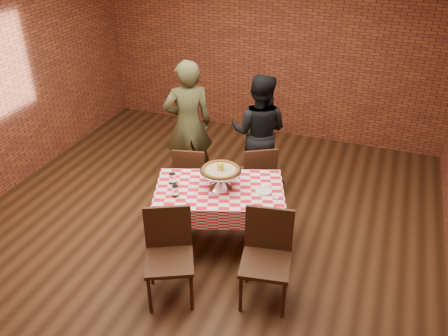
{
  "coord_description": "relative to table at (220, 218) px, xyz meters",
  "views": [
    {
      "loc": [
        1.84,
        -4.01,
        3.44
      ],
      "look_at": [
        0.33,
        0.03,
        0.94
      ],
      "focal_mm": 37.53,
      "sensor_mm": 36.0,
      "label": 1
    }
  ],
  "objects": [
    {
      "name": "ground",
      "position": [
        -0.33,
        0.11,
        -0.38
      ],
      "size": [
        6.0,
        6.0,
        0.0
      ],
      "primitive_type": "plane",
      "color": "black",
      "rests_on": "ground"
    },
    {
      "name": "back_wall",
      "position": [
        -0.33,
        3.11,
        1.08
      ],
      "size": [
        5.5,
        0.0,
        5.5
      ],
      "primitive_type": "plane",
      "rotation": [
        1.57,
        0.0,
        0.0
      ],
      "color": "brown",
      "rests_on": "ground"
    },
    {
      "name": "table",
      "position": [
        0.0,
        0.0,
        0.0
      ],
      "size": [
        1.52,
        1.19,
        0.75
      ],
      "primitive_type": "cube",
      "rotation": [
        0.0,
        0.0,
        0.33
      ],
      "color": "#412514",
      "rests_on": "ground"
    },
    {
      "name": "tablecloth",
      "position": [
        -0.0,
        0.0,
        0.27
      ],
      "size": [
        1.57,
        1.24,
        0.23
      ],
      "primitive_type": null,
      "rotation": [
        0.0,
        0.0,
        0.33
      ],
      "color": "red",
      "rests_on": "table"
    },
    {
      "name": "pizza_stand",
      "position": [
        0.0,
        0.04,
        0.48
      ],
      "size": [
        0.62,
        0.62,
        0.2
      ],
      "primitive_type": null,
      "rotation": [
        0.0,
        0.0,
        0.64
      ],
      "color": "silver",
      "rests_on": "tablecloth"
    },
    {
      "name": "pizza",
      "position": [
        0.0,
        0.04,
        0.59
      ],
      "size": [
        0.56,
        0.56,
        0.03
      ],
      "primitive_type": "cylinder",
      "rotation": [
        0.0,
        0.0,
        0.64
      ],
      "color": "#CDBA8D",
      "rests_on": "pizza_stand"
    },
    {
      "name": "lemon",
      "position": [
        0.0,
        0.04,
        0.64
      ],
      "size": [
        0.1,
        0.1,
        0.09
      ],
      "primitive_type": "ellipsoid",
      "rotation": [
        0.0,
        0.0,
        0.64
      ],
      "color": "yellow",
      "rests_on": "pizza"
    },
    {
      "name": "water_glass_left",
      "position": [
        -0.38,
        -0.29,
        0.44
      ],
      "size": [
        0.09,
        0.09,
        0.12
      ],
      "primitive_type": "cylinder",
      "rotation": [
        0.0,
        0.0,
        0.33
      ],
      "color": "white",
      "rests_on": "tablecloth"
    },
    {
      "name": "water_glass_right",
      "position": [
        -0.51,
        -0.07,
        0.44
      ],
      "size": [
        0.09,
        0.09,
        0.12
      ],
      "primitive_type": "cylinder",
      "rotation": [
        0.0,
        0.0,
        0.33
      ],
      "color": "white",
      "rests_on": "tablecloth"
    },
    {
      "name": "side_plate",
      "position": [
        0.46,
        0.11,
        0.39
      ],
      "size": [
        0.22,
        0.22,
        0.01
      ],
      "primitive_type": "cylinder",
      "rotation": [
        0.0,
        0.0,
        0.33
      ],
      "color": "white",
      "rests_on": "tablecloth"
    },
    {
      "name": "sweetener_packet_a",
      "position": [
        0.61,
        0.04,
        0.39
      ],
      "size": [
        0.06,
        0.06,
        0.0
      ],
      "primitive_type": "cube",
      "rotation": [
        0.0,
        0.0,
        0.73
      ],
      "color": "white",
      "rests_on": "tablecloth"
    },
    {
      "name": "sweetener_packet_b",
      "position": [
        0.59,
        0.09,
        0.39
      ],
      "size": [
        0.06,
        0.04,
        0.0
      ],
      "primitive_type": "cube",
      "rotation": [
        0.0,
        0.0,
        -0.2
      ],
      "color": "white",
      "rests_on": "tablecloth"
    },
    {
      "name": "condiment_caddy",
      "position": [
        -0.04,
        0.3,
        0.46
      ],
      "size": [
        0.12,
        0.1,
        0.15
      ],
      "primitive_type": "cube",
      "rotation": [
        0.0,
        0.0,
        0.11
      ],
      "color": "silver",
      "rests_on": "tablecloth"
    },
    {
      "name": "chair_near_left",
      "position": [
        -0.16,
        -0.91,
        0.09
      ],
      "size": [
        0.6,
        0.6,
        0.93
      ],
      "primitive_type": null,
      "rotation": [
        0.0,
        0.0,
        0.45
      ],
      "color": "#412514",
      "rests_on": "ground"
    },
    {
      "name": "chair_near_right",
      "position": [
        0.7,
        -0.62,
        0.1
      ],
      "size": [
        0.53,
        0.53,
        0.94
      ],
      "primitive_type": null,
      "rotation": [
        0.0,
        0.0,
        0.16
      ],
      "color": "#412514",
      "rests_on": "ground"
    },
    {
      "name": "chair_far_left",
      "position": [
        -0.61,
        0.64,
        0.06
      ],
      "size": [
        0.46,
        0.46,
        0.86
      ],
      "primitive_type": null,
      "rotation": [
        0.0,
        0.0,
        3.36
      ],
      "color": "#412514",
      "rests_on": "ground"
    },
    {
      "name": "chair_far_right",
      "position": [
        0.14,
        0.91,
        0.07
      ],
      "size": [
        0.56,
        0.56,
        0.89
      ],
      "primitive_type": null,
      "rotation": [
        0.0,
        0.0,
        3.67
      ],
      "color": "#412514",
      "rests_on": "ground"
    },
    {
      "name": "diner_olive",
      "position": [
        -0.87,
        1.15,
        0.49
      ],
      "size": [
        0.75,
        0.69,
        1.73
      ],
      "primitive_type": "imported",
      "rotation": [
        0.0,
        0.0,
        3.72
      ],
      "color": "#454626",
      "rests_on": "ground"
    },
    {
      "name": "diner_black",
      "position": [
        0.01,
        1.41,
        0.41
      ],
      "size": [
        0.8,
        0.64,
        1.57
      ],
      "primitive_type": "imported",
      "rotation": [
        0.0,
        0.0,
        3.2
      ],
      "color": "black",
      "rests_on": "ground"
    }
  ]
}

